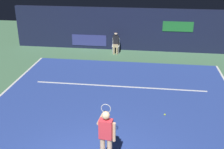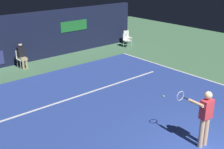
# 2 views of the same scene
# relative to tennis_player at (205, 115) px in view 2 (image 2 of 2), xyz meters

# --- Properties ---
(ground_plane) EXTENTS (29.30, 29.30, 0.00)m
(ground_plane) POSITION_rel_tennis_player_xyz_m (-0.20, 3.41, -0.99)
(ground_plane) COLOR #4C7A56
(court_surface) EXTENTS (9.92, 10.08, 0.01)m
(court_surface) POSITION_rel_tennis_player_xyz_m (-0.20, 3.41, -0.98)
(court_surface) COLOR #2D479E
(court_surface) RESTS_ON ground
(line_sideline_left) EXTENTS (0.10, 10.08, 0.01)m
(line_sideline_left) POSITION_rel_tennis_player_xyz_m (4.71, 3.41, -0.97)
(line_sideline_left) COLOR white
(line_sideline_left) RESTS_ON court_surface
(line_service) EXTENTS (7.74, 0.10, 0.01)m
(line_service) POSITION_rel_tennis_player_xyz_m (-0.20, 5.17, -0.97)
(line_service) COLOR white
(line_service) RESTS_ON court_surface
(back_wall) EXTENTS (14.50, 0.33, 2.60)m
(back_wall) POSITION_rel_tennis_player_xyz_m (-0.20, 10.77, 0.31)
(back_wall) COLOR #141933
(back_wall) RESTS_ON ground
(tennis_player) EXTENTS (0.54, 0.97, 1.73)m
(tennis_player) POSITION_rel_tennis_player_xyz_m (0.00, 0.00, 0.00)
(tennis_player) COLOR #DBAD89
(tennis_player) RESTS_ON ground
(line_judge_on_chair) EXTENTS (0.46, 0.54, 1.32)m
(line_judge_on_chair) POSITION_rel_tennis_player_xyz_m (-0.95, 9.95, -0.30)
(line_judge_on_chair) COLOR white
(line_judge_on_chair) RESTS_ON ground
(courtside_chair_near) EXTENTS (0.50, 0.48, 0.88)m
(courtside_chair_near) POSITION_rel_tennis_player_xyz_m (5.89, 9.47, -0.49)
(courtside_chair_near) COLOR white
(courtside_chair_near) RESTS_ON ground
(courtside_chair_far) EXTENTS (0.48, 0.46, 0.88)m
(courtside_chair_far) POSITION_rel_tennis_player_xyz_m (6.46, 10.02, -0.49)
(courtside_chair_far) COLOR white
(courtside_chair_far) RESTS_ON ground
(tennis_ball) EXTENTS (0.07, 0.07, 0.07)m
(tennis_ball) POSITION_rel_tennis_player_xyz_m (1.75, 2.89, -0.94)
(tennis_ball) COLOR #CCE033
(tennis_ball) RESTS_ON court_surface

